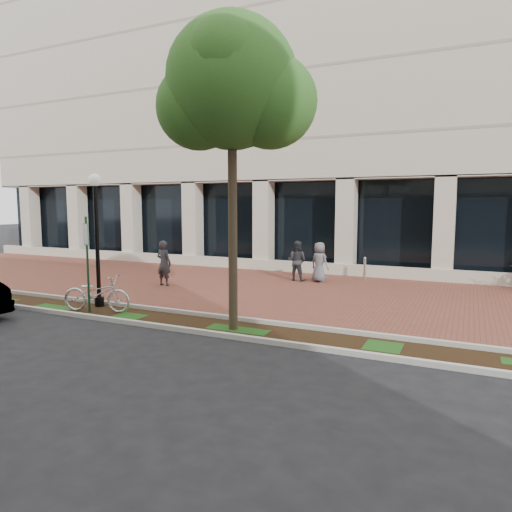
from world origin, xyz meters
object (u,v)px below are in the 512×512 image
at_px(pedestrian_right, 319,262).
at_px(parking_sign, 87,253).
at_px(pedestrian_mid, 297,261).
at_px(locked_bicycle, 97,294).
at_px(street_tree, 234,91).
at_px(lamppost, 97,232).
at_px(pedestrian_left, 164,263).
at_px(bollard, 365,268).

bearing_deg(pedestrian_right, parking_sign, 80.47).
height_order(pedestrian_mid, pedestrian_right, pedestrian_mid).
height_order(locked_bicycle, pedestrian_right, pedestrian_right).
height_order(street_tree, locked_bicycle, street_tree).
distance_m(lamppost, pedestrian_left, 4.07).
xyz_separation_m(parking_sign, pedestrian_left, (-0.74, 4.54, -0.85)).
xyz_separation_m(locked_bicycle, pedestrian_right, (4.24, 7.65, 0.27)).
xyz_separation_m(street_tree, pedestrian_right, (-0.22, 7.59, -4.90)).
bearing_deg(bollard, parking_sign, -122.94).
bearing_deg(parking_sign, pedestrian_left, 124.16).
bearing_deg(pedestrian_mid, lamppost, 65.61).
distance_m(pedestrian_left, pedestrian_right, 6.08).
bearing_deg(pedestrian_left, bollard, -141.77).
xyz_separation_m(locked_bicycle, pedestrian_mid, (3.32, 7.57, 0.28)).
relative_size(parking_sign, pedestrian_right, 1.71).
height_order(pedestrian_mid, bollard, pedestrian_mid).
height_order(parking_sign, bollard, parking_sign).
relative_size(street_tree, bollard, 7.80).
bearing_deg(lamppost, street_tree, -5.80).
height_order(lamppost, pedestrian_left, lamppost).
bearing_deg(pedestrian_right, pedestrian_left, 52.43).
bearing_deg(pedestrian_right, bollard, -120.28).
relative_size(lamppost, locked_bicycle, 1.95).
bearing_deg(pedestrian_left, lamppost, 99.92).
relative_size(locked_bicycle, pedestrian_right, 1.27).
bearing_deg(lamppost, locked_bicycle, -50.58).
bearing_deg(pedestrian_mid, pedestrian_right, -171.18).
bearing_deg(bollard, pedestrian_right, -139.94).
relative_size(pedestrian_left, bollard, 1.81).
distance_m(parking_sign, lamppost, 0.96).
bearing_deg(bollard, pedestrian_left, -145.42).
relative_size(pedestrian_mid, pedestrian_right, 1.02).
distance_m(parking_sign, pedestrian_mid, 8.53).
distance_m(parking_sign, bollard, 10.93).
height_order(locked_bicycle, pedestrian_left, pedestrian_left).
relative_size(lamppost, street_tree, 0.53).
bearing_deg(locked_bicycle, pedestrian_right, -43.55).
distance_m(lamppost, street_tree, 6.02).
xyz_separation_m(lamppost, pedestrian_left, (-0.42, 3.80, -1.39)).
relative_size(parking_sign, bollard, 2.87).
distance_m(pedestrian_mid, pedestrian_right, 0.92).
bearing_deg(parking_sign, bollard, 81.99).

